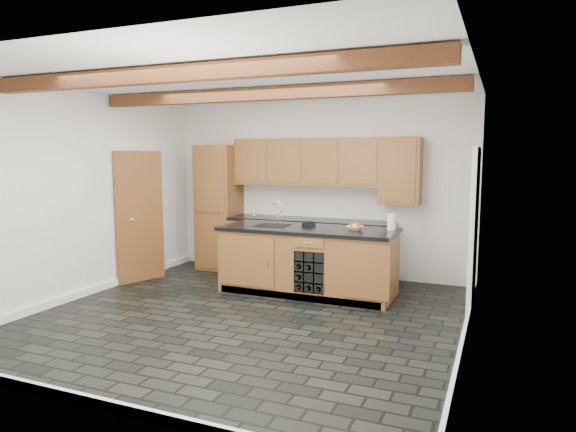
{
  "coord_description": "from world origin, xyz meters",
  "views": [
    {
      "loc": [
        2.78,
        -5.36,
        1.95
      ],
      "look_at": [
        0.2,
        0.8,
        1.14
      ],
      "focal_mm": 32.0,
      "sensor_mm": 36.0,
      "label": 1
    }
  ],
  "objects_px": {
    "island": "(308,260)",
    "paper_towel": "(392,222)",
    "kitchen_scale": "(309,224)",
    "fruit_bowl": "(355,228)"
  },
  "relations": [
    {
      "from": "island",
      "to": "fruit_bowl",
      "type": "relative_size",
      "value": 10.57
    },
    {
      "from": "kitchen_scale",
      "to": "paper_towel",
      "type": "xyz_separation_m",
      "value": [
        1.18,
        0.06,
        0.08
      ]
    },
    {
      "from": "island",
      "to": "fruit_bowl",
      "type": "bearing_deg",
      "value": 2.66
    },
    {
      "from": "island",
      "to": "kitchen_scale",
      "type": "relative_size",
      "value": 10.86
    },
    {
      "from": "fruit_bowl",
      "to": "paper_towel",
      "type": "xyz_separation_m",
      "value": [
        0.45,
        0.22,
        0.08
      ]
    },
    {
      "from": "island",
      "to": "kitchen_scale",
      "type": "bearing_deg",
      "value": 109.1
    },
    {
      "from": "kitchen_scale",
      "to": "paper_towel",
      "type": "bearing_deg",
      "value": -17.34
    },
    {
      "from": "kitchen_scale",
      "to": "paper_towel",
      "type": "distance_m",
      "value": 1.18
    },
    {
      "from": "island",
      "to": "paper_towel",
      "type": "distance_m",
      "value": 1.28
    },
    {
      "from": "kitchen_scale",
      "to": "fruit_bowl",
      "type": "distance_m",
      "value": 0.74
    }
  ]
}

